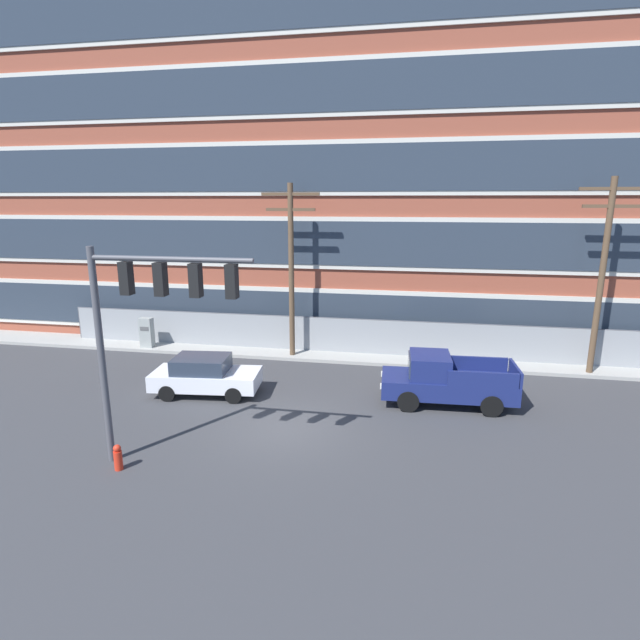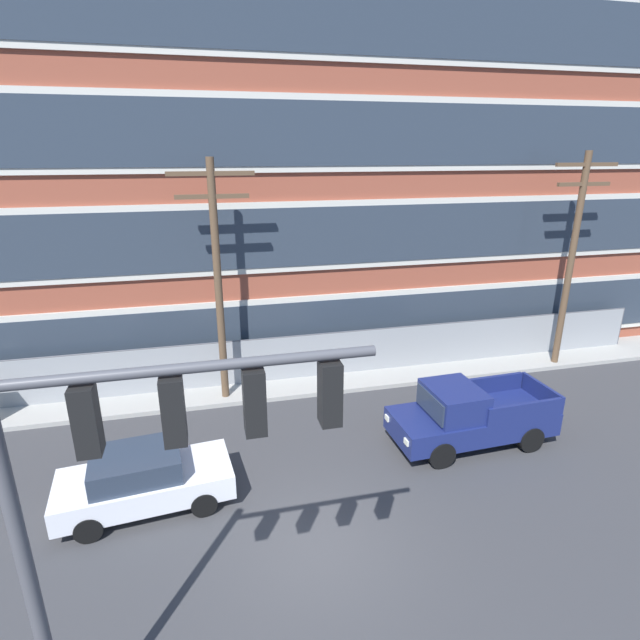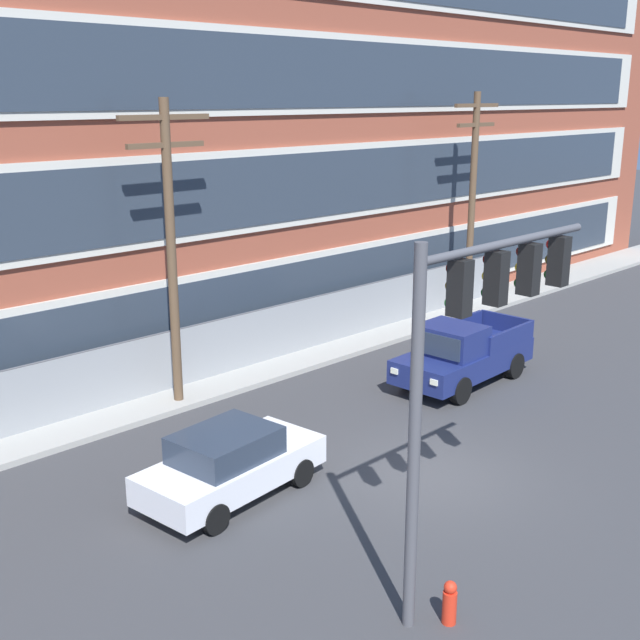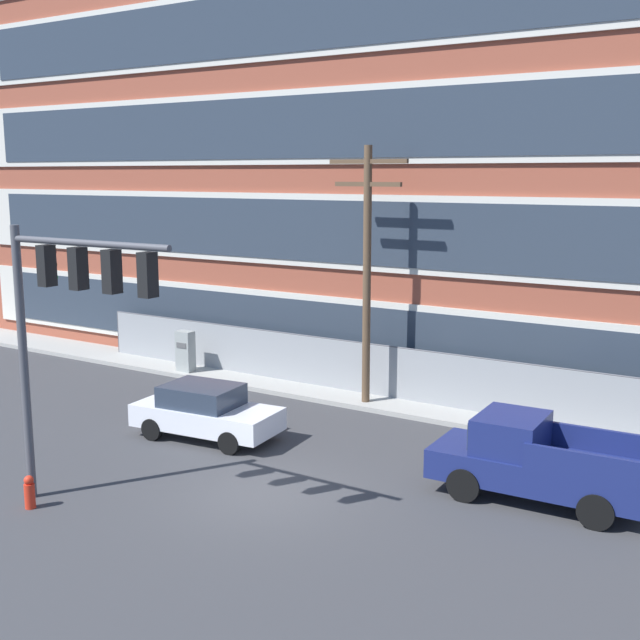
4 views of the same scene
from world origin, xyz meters
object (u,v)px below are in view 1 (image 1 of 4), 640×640
at_px(pickup_truck_navy, 445,381).
at_px(electrical_cabinet, 147,334).
at_px(utility_pole_near_corner, 291,263).
at_px(fire_hydrant, 118,457).
at_px(sedan_white, 205,375).
at_px(utility_pole_midblock, 603,269).
at_px(traffic_signal_mast, 147,308).

xyz_separation_m(pickup_truck_navy, electrical_cabinet, (-14.83, 4.52, -0.08)).
relative_size(utility_pole_near_corner, fire_hydrant, 10.77).
bearing_deg(pickup_truck_navy, utility_pole_near_corner, 147.02).
bearing_deg(fire_hydrant, sedan_white, 88.58).
distance_m(sedan_white, utility_pole_midblock, 17.22).
bearing_deg(traffic_signal_mast, sedan_white, 99.25).
distance_m(traffic_signal_mast, pickup_truck_navy, 11.18).
bearing_deg(utility_pole_midblock, fire_hydrant, -145.40).
bearing_deg(fire_hydrant, pickup_truck_navy, 34.91).
relative_size(pickup_truck_navy, fire_hydrant, 6.51).
height_order(sedan_white, utility_pole_near_corner, utility_pole_near_corner).
height_order(pickup_truck_navy, fire_hydrant, pickup_truck_navy).
bearing_deg(utility_pole_midblock, traffic_signal_mast, -144.74).
bearing_deg(pickup_truck_navy, utility_pole_midblock, 34.15).
height_order(traffic_signal_mast, electrical_cabinet, traffic_signal_mast).
bearing_deg(traffic_signal_mast, utility_pole_midblock, 35.26).
height_order(utility_pole_near_corner, utility_pole_midblock, utility_pole_midblock).
bearing_deg(electrical_cabinet, utility_pole_midblock, -0.20).
height_order(utility_pole_midblock, fire_hydrant, utility_pole_midblock).
xyz_separation_m(traffic_signal_mast, electrical_cabinet, (-6.33, 10.72, -3.89)).
relative_size(utility_pole_midblock, fire_hydrant, 11.00).
bearing_deg(pickup_truck_navy, fire_hydrant, -145.09).
bearing_deg(electrical_cabinet, fire_hydrant, -64.68).
bearing_deg(sedan_white, utility_pole_near_corner, 66.29).
height_order(sedan_white, fire_hydrant, sedan_white).
distance_m(traffic_signal_mast, fire_hydrant, 4.51).
distance_m(utility_pole_near_corner, electrical_cabinet, 8.66).
relative_size(pickup_truck_navy, electrical_cabinet, 2.98).
height_order(sedan_white, electrical_cabinet, electrical_cabinet).
distance_m(pickup_truck_navy, utility_pole_midblock, 8.81).
bearing_deg(electrical_cabinet, traffic_signal_mast, -59.42).
xyz_separation_m(sedan_white, electrical_cabinet, (-5.44, 5.22, 0.05)).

